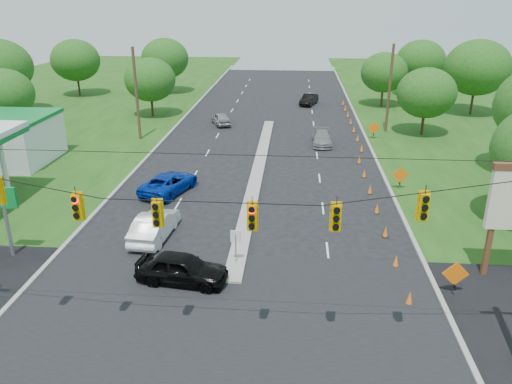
{
  "coord_description": "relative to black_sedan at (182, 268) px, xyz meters",
  "views": [
    {
      "loc": [
        2.95,
        -17.35,
        13.57
      ],
      "look_at": [
        0.78,
        9.64,
        2.8
      ],
      "focal_mm": 35.0,
      "sensor_mm": 36.0,
      "label": 1
    }
  ],
  "objects": [
    {
      "name": "tree_5",
      "position": [
        -11.51,
        35.96,
        3.55
      ],
      "size": [
        5.88,
        5.88,
        6.86
      ],
      "color": "black",
      "rests_on": "ground"
    },
    {
      "name": "cone_7",
      "position": [
        11.62,
        23.46,
        -0.44
      ],
      "size": [
        0.32,
        0.32,
        0.7
      ],
      "primitive_type": "cone",
      "color": "orange",
      "rests_on": "ground"
    },
    {
      "name": "cone_11",
      "position": [
        11.62,
        37.46,
        -0.44
      ],
      "size": [
        0.32,
        0.32,
        0.7
      ],
      "primitive_type": "cone",
      "color": "orange",
      "rests_on": "ground"
    },
    {
      "name": "curb_right",
      "position": [
        12.59,
        25.96,
        -0.79
      ],
      "size": [
        0.25,
        110.0,
        0.16
      ],
      "primitive_type": "cube",
      "color": "gray",
      "rests_on": "ground"
    },
    {
      "name": "tree_4",
      "position": [
        -25.51,
        47.96,
        4.17
      ],
      "size": [
        6.72,
        6.72,
        7.84
      ],
      "color": "black",
      "rests_on": "ground"
    },
    {
      "name": "cone_8",
      "position": [
        11.62,
        26.96,
        -0.44
      ],
      "size": [
        0.32,
        0.32,
        0.7
      ],
      "primitive_type": "cone",
      "color": "orange",
      "rests_on": "ground"
    },
    {
      "name": "cone_1",
      "position": [
        11.02,
        2.46,
        -0.44
      ],
      "size": [
        0.32,
        0.32,
        0.7
      ],
      "primitive_type": "cone",
      "color": "orange",
      "rests_on": "ground"
    },
    {
      "name": "cross_street",
      "position": [
        2.49,
        -4.04,
        -0.79
      ],
      "size": [
        160.0,
        14.0,
        0.02
      ],
      "primitive_type": "cube",
      "color": "black",
      "rests_on": "ground"
    },
    {
      "name": "work_sign_1",
      "position": [
        13.29,
        13.96,
        0.3
      ],
      "size": [
        1.27,
        0.58,
        1.37
      ],
      "color": "black",
      "rests_on": "ground"
    },
    {
      "name": "dark_car_receding",
      "position": [
        7.15,
        44.22,
        -0.09
      ],
      "size": [
        2.65,
        4.52,
        1.41
      ],
      "primitive_type": "imported",
      "rotation": [
        0.0,
        0.0,
        -0.29
      ],
      "color": "black",
      "rests_on": "ground"
    },
    {
      "name": "white_sedan",
      "position": [
        -2.7,
        4.76,
        0.01
      ],
      "size": [
        2.07,
        4.97,
        1.6
      ],
      "primitive_type": "imported",
      "rotation": [
        0.0,
        0.0,
        3.06
      ],
      "color": "white",
      "rests_on": "ground"
    },
    {
      "name": "utility_pole_far_left",
      "position": [
        -10.01,
        25.96,
        3.71
      ],
      "size": [
        0.28,
        0.28,
        9.0
      ],
      "primitive_type": "cylinder",
      "color": "#422D1C",
      "rests_on": "ground"
    },
    {
      "name": "work_sign_2",
      "position": [
        13.29,
        27.96,
        0.3
      ],
      "size": [
        1.27,
        0.58,
        1.37
      ],
      "color": "black",
      "rests_on": "ground"
    },
    {
      "name": "cone_9",
      "position": [
        11.62,
        30.46,
        -0.44
      ],
      "size": [
        0.32,
        0.32,
        0.7
      ],
      "primitive_type": "cone",
      "color": "orange",
      "rests_on": "ground"
    },
    {
      "name": "cone_0",
      "position": [
        11.02,
        -1.04,
        -0.44
      ],
      "size": [
        0.32,
        0.32,
        0.7
      ],
      "primitive_type": "cone",
      "color": "orange",
      "rests_on": "ground"
    },
    {
      "name": "silver_car_oncoming",
      "position": [
        -2.83,
        32.63,
        -0.11
      ],
      "size": [
        2.95,
        4.29,
        1.36
      ],
      "primitive_type": "imported",
      "rotation": [
        0.0,
        0.0,
        3.52
      ],
      "color": "gray",
      "rests_on": "ground"
    },
    {
      "name": "cone_13",
      "position": [
        11.62,
        44.46,
        -0.44
      ],
      "size": [
        0.32,
        0.32,
        0.7
      ],
      "primitive_type": "cone",
      "color": "orange",
      "rests_on": "ground"
    },
    {
      "name": "cone_2",
      "position": [
        11.02,
        5.96,
        -0.44
      ],
      "size": [
        0.32,
        0.32,
        0.7
      ],
      "primitive_type": "cone",
      "color": "orange",
      "rests_on": "ground"
    },
    {
      "name": "silver_car_far",
      "position": [
        8.05,
        25.57,
        -0.14
      ],
      "size": [
        1.81,
        4.46,
        1.29
      ],
      "primitive_type": "imported",
      "rotation": [
        0.0,
        0.0,
        -0.0
      ],
      "color": "gray",
      "rests_on": "ground"
    },
    {
      "name": "median",
      "position": [
        2.49,
        16.96,
        -0.79
      ],
      "size": [
        1.0,
        34.0,
        0.18
      ],
      "primitive_type": "cube",
      "color": "gray",
      "rests_on": "ground"
    },
    {
      "name": "black_sedan",
      "position": [
        0.0,
        0.0,
        0.0
      ],
      "size": [
        4.85,
        2.46,
        1.58
      ],
      "primitive_type": "imported",
      "rotation": [
        0.0,
        0.0,
        1.44
      ],
      "color": "black",
      "rests_on": "ground"
    },
    {
      "name": "cone_5",
      "position": [
        11.02,
        16.46,
        -0.44
      ],
      "size": [
        0.32,
        0.32,
        0.7
      ],
      "primitive_type": "cone",
      "color": "orange",
      "rests_on": "ground"
    },
    {
      "name": "cone_12",
      "position": [
        11.62,
        40.96,
        -0.44
      ],
      "size": [
        0.32,
        0.32,
        0.7
      ],
      "primitive_type": "cone",
      "color": "orange",
      "rests_on": "ground"
    },
    {
      "name": "utility_pole_far_right",
      "position": [
        14.99,
        30.96,
        3.71
      ],
      "size": [
        0.28,
        0.28,
        9.0
      ],
      "primitive_type": "cylinder",
      "color": "#422D1C",
      "rests_on": "ground"
    },
    {
      "name": "median_sign",
      "position": [
        2.49,
        1.96,
        0.67
      ],
      "size": [
        0.55,
        0.06,
        2.05
      ],
      "color": "gray",
      "rests_on": "ground"
    },
    {
      "name": "blue_pickup",
      "position": [
        -3.63,
        12.1,
        -0.06
      ],
      "size": [
        4.0,
        5.76,
        1.46
      ],
      "primitive_type": "imported",
      "rotation": [
        0.0,
        0.0,
        2.81
      ],
      "color": "#0328A3",
      "rests_on": "ground"
    },
    {
      "name": "cone_3",
      "position": [
        11.02,
        9.46,
        -0.44
      ],
      "size": [
        0.32,
        0.32,
        0.7
      ],
      "primitive_type": "cone",
      "color": "orange",
      "rests_on": "ground"
    },
    {
      "name": "tree_9",
      "position": [
        18.49,
        29.96,
        3.55
      ],
      "size": [
        5.88,
        5.88,
        6.86
      ],
      "color": "black",
      "rests_on": "ground"
    },
    {
      "name": "tree_11",
      "position": [
        22.49,
        50.96,
        4.17
      ],
      "size": [
        6.72,
        6.72,
        7.84
      ],
      "color": "black",
      "rests_on": "ground"
    },
    {
      "name": "tree_6",
      "position": [
        -13.51,
        50.96,
        4.17
      ],
      "size": [
        6.72,
        6.72,
        7.84
      ],
      "color": "black",
      "rests_on": "ground"
    },
    {
      "name": "tree_2",
      "position": [
        -23.51,
        25.96,
        3.55
      ],
      "size": [
        5.88,
        5.88,
        6.86
      ],
      "color": "black",
      "rests_on": "ground"
    },
    {
      "name": "cone_4",
      "position": [
        11.02,
        12.96,
        -0.44
      ],
      "size": [
        0.32,
        0.32,
        0.7
      ],
      "primitive_type": "cone",
      "color": "orange",
      "rests_on": "ground"
    },
    {
      "name": "ground",
      "position": [
        2.49,
        -4.04,
        -0.79
      ],
      "size": [
        160.0,
        160.0,
        0.0
      ],
      "primitive_type": "plane",
      "color": "black",
      "rests_on": "ground"
    },
    {
      "name": "work_sign_0",
      "position": [
        13.29,
        -0.04,
        0.3
      ],
      "size": [
        1.27,
        0.58,
        1.37
      ],
      "color": "black",
      "rests_on": "ground"
    },
    {
      "name": "signal_span",
      "position": [
        2.44,
        -5.04,
        4.18
      ],
      "size": [
        25.6,
        0.32,
        9.0
      ],
      "color": "#422D1C",
      "rests_on": "ground"
    },
    {
      "name": "tree_12",
      "position": [
        16.49,
        43.96,
        3.55
      ],
      "size": [
        5.88,
        5.88,
        6.86
      ],
      "color": "black",
      "rests_on": "ground"
    },
    {
      "name": "cone_6",
      "position": [
        11.02,
        19.96,
        -0.44
      ],
      "size": [
        0.32,
        0.32,
        0.7
      ],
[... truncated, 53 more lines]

